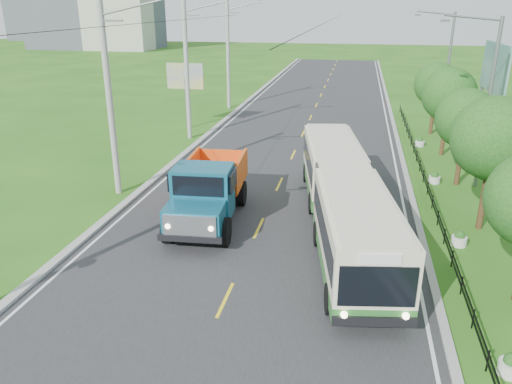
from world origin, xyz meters
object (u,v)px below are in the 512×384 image
(tree_third, at_px, (494,142))
(streetlight_mid, at_px, (486,98))
(tree_fourth, at_px, (466,121))
(planter_mid, at_px, (434,178))
(tree_fifth, at_px, (449,97))
(dump_truck, at_px, (208,187))
(billboard_left, at_px, (185,80))
(tree_back, at_px, (437,86))
(pole_far, at_px, (228,54))
(pole_mid, at_px, (187,69))
(bus, at_px, (343,193))
(planter_far, at_px, (420,142))
(streetlight_far, at_px, (446,67))
(billboard_right, at_px, (494,75))
(planter_front, at_px, (511,366))
(pole_near, at_px, (110,98))
(planter_near, at_px, (459,239))

(tree_third, distance_m, streetlight_mid, 5.98)
(tree_fourth, distance_m, planter_mid, 3.53)
(tree_fifth, relative_size, dump_truck, 0.80)
(tree_fifth, height_order, billboard_left, tree_fifth)
(tree_fifth, bearing_deg, tree_back, 90.00)
(pole_far, xyz_separation_m, tree_back, (18.12, -6.86, -1.44))
(pole_mid, distance_m, tree_third, 22.25)
(planter_mid, bearing_deg, dump_truck, -145.43)
(tree_fifth, xyz_separation_m, bus, (-6.21, -13.69, -2.03))
(tree_back, bearing_deg, billboard_left, -173.69)
(tree_back, bearing_deg, streetlight_mid, -86.30)
(planter_mid, height_order, planter_far, same)
(tree_fifth, relative_size, streetlight_far, 0.64)
(pole_mid, distance_m, pole_far, 12.00)
(planter_mid, bearing_deg, streetlight_mid, 0.00)
(tree_fifth, bearing_deg, billboard_right, -3.30)
(tree_back, height_order, planter_front, tree_back)
(streetlight_far, height_order, billboard_left, streetlight_far)
(billboard_right, bearing_deg, billboard_left, 169.60)
(pole_near, distance_m, pole_mid, 12.00)
(streetlight_far, height_order, planter_front, streetlight_far)
(tree_fifth, relative_size, tree_back, 1.05)
(tree_third, bearing_deg, planter_mid, 102.10)
(tree_back, bearing_deg, planter_near, -93.57)
(tree_third, height_order, planter_far, tree_third)
(dump_truck, bearing_deg, pole_far, 98.12)
(tree_fifth, height_order, streetlight_mid, streetlight_mid)
(tree_fifth, relative_size, planter_mid, 8.66)
(streetlight_mid, relative_size, billboard_left, 1.74)
(billboard_left, bearing_deg, streetlight_far, 11.23)
(billboard_right, bearing_deg, planter_front, -99.55)
(billboard_right, bearing_deg, planter_far, 151.61)
(dump_truck, bearing_deg, tree_third, 3.93)
(billboard_left, relative_size, billboard_right, 0.71)
(tree_fourth, distance_m, bus, 10.04)
(planter_near, height_order, dump_truck, dump_truck)
(streetlight_mid, distance_m, planter_far, 9.46)
(tree_third, distance_m, planter_far, 14.40)
(tree_fourth, bearing_deg, tree_third, -90.00)
(tree_fifth, height_order, billboard_right, billboard_right)
(pole_far, xyz_separation_m, planter_front, (16.86, -35.00, -4.81))
(planter_near, xyz_separation_m, planter_far, (0.00, 16.00, 0.00))
(pole_mid, distance_m, dump_truck, 16.09)
(tree_fifth, bearing_deg, tree_third, -90.00)
(pole_near, bearing_deg, billboard_right, 28.14)
(tree_back, distance_m, planter_near, 20.46)
(bus, bearing_deg, dump_truck, 171.18)
(tree_third, distance_m, streetlight_far, 19.90)
(tree_fifth, distance_m, planter_near, 14.64)
(tree_fifth, bearing_deg, pole_near, -148.41)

